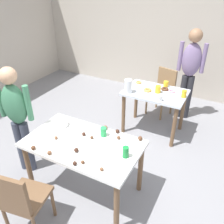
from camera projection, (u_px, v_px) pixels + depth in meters
ground_plane at (97, 184)px, 3.11m from camera, size 6.40×6.40×0.00m
wall_back at (175, 34)px, 4.89m from camera, size 6.40×0.10×2.60m
dining_table_near at (83, 149)px, 2.71m from camera, size 1.30×0.75×0.75m
dining_table_far at (155, 99)px, 3.86m from camera, size 0.97×0.66×0.75m
chair_near_table at (21, 199)px, 2.31m from camera, size 0.46×0.46×0.87m
chair_far_table at (163, 89)px, 4.47m from camera, size 0.50×0.50×0.87m
person_girl_near at (17, 114)px, 2.92m from camera, size 0.45×0.27×1.49m
person_adult_far at (190, 67)px, 4.08m from camera, size 0.46×0.24×1.63m
mixing_bowl at (60, 123)px, 2.94m from camera, size 0.21×0.21×0.06m
soda_can at (126, 152)px, 2.42m from camera, size 0.07×0.07×0.12m
fork_near at (70, 136)px, 2.75m from camera, size 0.17×0.02×0.01m
cup_near_0 at (103, 132)px, 2.74m from camera, size 0.07×0.07×0.11m
cake_ball_0 at (92, 137)px, 2.71m from camera, size 0.04×0.04×0.04m
cake_ball_1 at (105, 128)px, 2.87m from camera, size 0.05×0.05×0.05m
cake_ball_2 at (117, 131)px, 2.80m from camera, size 0.05×0.05×0.05m
cake_ball_3 at (119, 138)px, 2.70m from camera, size 0.04×0.04×0.04m
cake_ball_4 at (33, 148)px, 2.54m from camera, size 0.05×0.05×0.05m
cake_ball_5 at (102, 169)px, 2.27m from camera, size 0.04×0.04×0.04m
cake_ball_6 at (83, 162)px, 2.35m from camera, size 0.04×0.04×0.04m
cake_ball_7 at (76, 150)px, 2.51m from camera, size 0.05×0.05×0.05m
cake_ball_8 at (56, 138)px, 2.70m from camera, size 0.04×0.04×0.04m
cake_ball_9 at (84, 134)px, 2.76m from camera, size 0.04×0.04×0.04m
cake_ball_10 at (140, 138)px, 2.68m from camera, size 0.05×0.05×0.05m
cake_ball_11 at (75, 163)px, 2.34m from camera, size 0.04×0.04×0.04m
cake_ball_12 at (49, 153)px, 2.47m from camera, size 0.05×0.05×0.05m
pitcher_far at (128, 86)px, 3.71m from camera, size 0.12×0.12×0.22m
cup_far_0 at (160, 98)px, 3.50m from camera, size 0.08×0.08×0.09m
cup_far_1 at (184, 94)px, 3.59m from camera, size 0.07×0.07×0.12m
cup_far_2 at (158, 89)px, 3.73m from camera, size 0.09×0.09×0.12m
cup_far_3 at (166, 84)px, 3.93m from camera, size 0.08×0.08×0.09m
donut_far_0 at (139, 82)px, 4.07m from camera, size 0.10×0.10×0.03m
donut_far_1 at (147, 90)px, 3.80m from camera, size 0.13×0.13×0.04m
donut_far_2 at (172, 91)px, 3.76m from camera, size 0.11×0.11×0.03m
donut_far_3 at (165, 89)px, 3.84m from camera, size 0.12×0.12×0.04m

